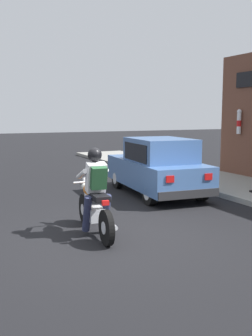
{
  "coord_description": "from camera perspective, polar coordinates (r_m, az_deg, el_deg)",
  "views": [
    {
      "loc": [
        -2.87,
        -6.33,
        2.22
      ],
      "look_at": [
        1.09,
        1.99,
        0.95
      ],
      "focal_mm": 42.0,
      "sensor_mm": 36.0,
      "label": 1
    }
  ],
  "objects": [
    {
      "name": "motorcycle_with_rider",
      "position": [
        7.27,
        -4.52,
        -4.44
      ],
      "size": [
        0.59,
        2.02,
        1.62
      ],
      "color": "black",
      "rests_on": "ground"
    },
    {
      "name": "sidewalk_curb",
      "position": [
        12.47,
        14.91,
        -2.34
      ],
      "size": [
        2.6,
        22.0,
        0.14
      ],
      "primitive_type": "cube",
      "color": "gray",
      "rests_on": "ground"
    },
    {
      "name": "ground_plane",
      "position": [
        7.3,
        -1.06,
        -9.88
      ],
      "size": [
        80.0,
        80.0,
        0.0
      ],
      "primitive_type": "plane",
      "color": "black"
    },
    {
      "name": "car_hatchback",
      "position": [
        10.86,
        4.55,
        0.13
      ],
      "size": [
        1.96,
        3.91,
        1.57
      ],
      "color": "black",
      "rests_on": "ground"
    }
  ]
}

